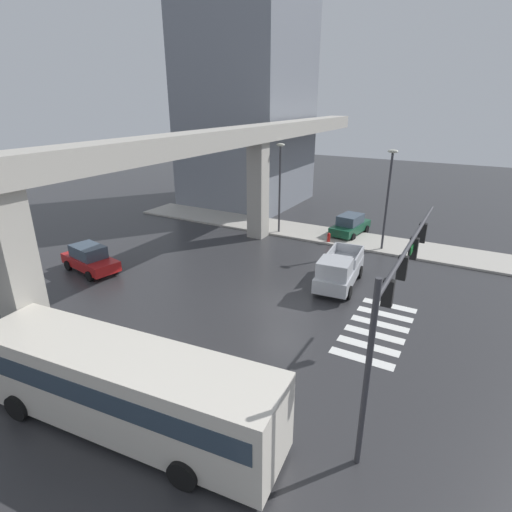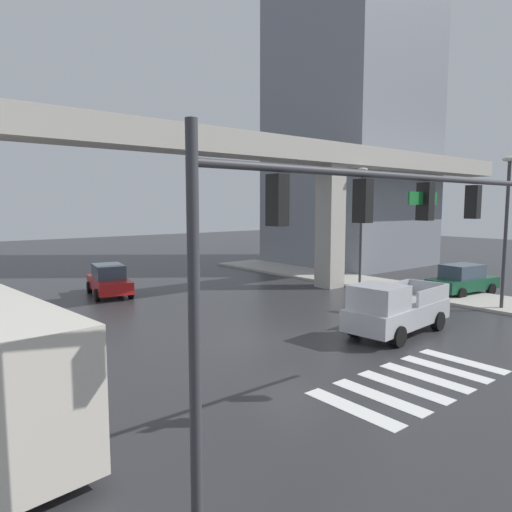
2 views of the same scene
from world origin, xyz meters
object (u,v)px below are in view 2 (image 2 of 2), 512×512
Objects in this scene: sedan_red at (109,280)px; traffic_signal_mast at (358,222)px; street_lamp_mid_block at (361,213)px; fire_hydrant at (422,291)px; sedan_dark_green at (462,280)px; pickup_truck at (394,310)px; street_lamp_near_corner at (507,215)px.

traffic_signal_mast is at bearing -97.63° from sedan_red.
street_lamp_mid_block reaches higher than fire_hydrant.
sedan_red is (-15.40, 12.37, 0.00)m from sedan_dark_green.
pickup_truck is at bearing -156.34° from fire_hydrant.
fire_hydrant is (-0.40, 3.94, -4.13)m from street_lamp_near_corner.
street_lamp_near_corner is (-2.38, -3.14, 3.70)m from sedan_dark_green.
fire_hydrant is at bearing -95.13° from street_lamp_mid_block.
traffic_signal_mast is 1.50× the size of street_lamp_mid_block.
sedan_red is at bearing 141.23° from sedan_dark_green.
pickup_truck is 0.72× the size of street_lamp_near_corner.
pickup_truck is 0.72× the size of street_lamp_mid_block.
sedan_dark_green is 19.64m from traffic_signal_mast.
traffic_signal_mast reaches higher than pickup_truck.
street_lamp_mid_block is at bearing 37.92° from traffic_signal_mast.
street_lamp_near_corner is 1.00× the size of street_lamp_mid_block.
street_lamp_mid_block is at bearing 114.33° from sedan_dark_green.
sedan_dark_green is at bearing -65.67° from street_lamp_mid_block.
pickup_truck is 9.99m from traffic_signal_mast.
street_lamp_mid_block is at bearing 45.21° from pickup_truck.
sedan_red is (-5.49, 14.69, -0.14)m from pickup_truck.
sedan_red is at bearing 130.02° from street_lamp_near_corner.
sedan_red is 15.29m from street_lamp_mid_block.
street_lamp_near_corner is (7.53, -0.82, 3.57)m from pickup_truck.
sedan_dark_green is at bearing 13.18° from pickup_truck.
sedan_dark_green and sedan_red have the same top height.
street_lamp_near_corner is (13.02, -15.51, 3.70)m from sedan_red.
traffic_signal_mast reaches higher than fire_hydrant.
street_lamp_near_corner is at bearing -127.16° from sedan_dark_green.
pickup_truck is at bearing -166.82° from sedan_dark_green.
fire_hydrant is (15.20, 7.69, -4.25)m from traffic_signal_mast.
street_lamp_mid_block is 8.52× the size of fire_hydrant.
street_lamp_mid_block reaches higher than pickup_truck.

